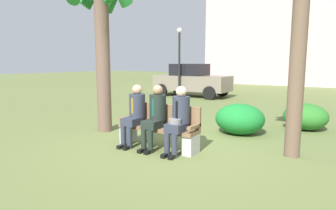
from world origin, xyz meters
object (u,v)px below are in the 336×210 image
Objects in this scene: park_bench at (159,128)px; shrub_mid_lawn at (240,119)px; shrub_near_bench at (305,117)px; seated_man_middle at (155,114)px; building_backdrop at (308,30)px; street_lamp at (179,55)px; seated_man_left at (135,112)px; palm_tree_short at (102,15)px; parked_car_near at (191,80)px; seated_man_right at (179,116)px.

park_bench reaches higher than shrub_mid_lawn.
shrub_near_bench is at bearing 55.31° from park_bench.
seated_man_middle is (-0.01, -0.12, 0.31)m from park_bench.
seated_man_middle is 0.08× the size of building_backdrop.
shrub_mid_lawn is at bearing -48.09° from street_lamp.
seated_man_left is at bearing -129.41° from shrub_near_bench.
palm_tree_short is 3.92× the size of shrub_near_bench.
parked_car_near is 0.25× the size of building_backdrop.
seated_man_middle is at bearing -66.52° from parked_car_near.
seated_man_left is 1.07× the size of shrub_mid_lawn.
building_backdrop is at bearing 85.11° from palm_tree_short.
palm_tree_short reaches higher than shrub_mid_lawn.
seated_man_left is at bearing -21.96° from palm_tree_short.
parked_car_near is at bearing 126.47° from shrub_mid_lawn.
park_bench is 1.46× the size of shrub_mid_lawn.
seated_man_middle is at bearing -89.63° from building_backdrop.
street_lamp is at bearing -101.52° from parked_car_near.
seated_man_middle is 4.24m from shrub_near_bench.
shrub_near_bench is 0.07× the size of building_backdrop.
seated_man_middle is 0.55m from seated_man_right.
parked_car_near reaches higher than seated_man_middle.
palm_tree_short is at bearing 166.91° from park_bench.
seated_man_right is 22.60m from building_backdrop.
parked_car_near is (-3.74, 8.61, 0.11)m from seated_man_middle.
shrub_near_bench is at bearing 50.59° from seated_man_left.
street_lamp is (-3.94, 7.55, 1.68)m from park_bench.
palm_tree_short is 21.83m from building_backdrop.
building_backdrop reaches higher than seated_man_middle.
shrub_mid_lawn is 0.35× the size of street_lamp.
seated_man_right is (1.09, -0.00, 0.01)m from seated_man_left.
park_bench is 0.34m from seated_man_middle.
seated_man_middle is 1.08× the size of shrub_mid_lawn.
parked_car_near reaches higher than seated_man_left.
street_lamp is at bearing 146.41° from shrub_near_bench.
palm_tree_short is 4.25m from shrub_mid_lawn.
shrub_mid_lawn is at bearing -53.53° from parked_car_near.
park_bench is at bearing -62.48° from street_lamp.
parked_car_near is at bearing 140.04° from shrub_near_bench.
park_bench is 1.37× the size of seated_man_left.
palm_tree_short reaches higher than seated_man_left.
shrub_near_bench is 0.92× the size of shrub_mid_lawn.
seated_man_right is 9.63m from parked_car_near.
park_bench is 0.63m from seated_man_left.
building_backdrop is (-0.70, 22.30, 3.63)m from seated_man_right.
seated_man_left reaches higher than park_bench.
park_bench is at bearing -124.69° from shrub_near_bench.
street_lamp is at bearing 120.25° from seated_man_right.
shrub_near_bench is at bearing 33.85° from palm_tree_short.
palm_tree_short is 8.46m from parked_car_near.
shrub_near_bench is (2.34, 3.38, -0.07)m from park_bench.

